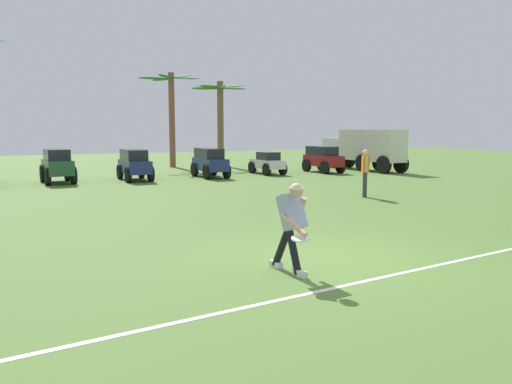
# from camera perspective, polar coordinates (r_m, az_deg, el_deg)

# --- Properties ---
(ground_plane) EXTENTS (80.00, 80.00, 0.00)m
(ground_plane) POSITION_cam_1_polar(r_m,az_deg,el_deg) (8.80, 8.72, -7.48)
(ground_plane) COLOR #537632
(field_line_paint) EXTENTS (27.50, 3.36, 0.01)m
(field_line_paint) POSITION_cam_1_polar(r_m,az_deg,el_deg) (7.81, 14.05, -9.48)
(field_line_paint) COLOR white
(field_line_paint) RESTS_ON ground_plane
(frisbee_thrower) EXTENTS (0.47, 1.13, 1.42)m
(frisbee_thrower) POSITION_cam_1_polar(r_m,az_deg,el_deg) (7.66, 4.08, -3.52)
(frisbee_thrower) COLOR black
(frisbee_thrower) RESTS_ON ground_plane
(frisbee_in_flight) EXTENTS (0.36, 0.36, 0.06)m
(frisbee_in_flight) POSITION_cam_1_polar(r_m,az_deg,el_deg) (7.20, 5.07, -5.31)
(frisbee_in_flight) COLOR white
(teammate_near_sideline) EXTENTS (0.34, 0.47, 1.56)m
(teammate_near_sideline) POSITION_cam_1_polar(r_m,az_deg,el_deg) (16.69, 12.38, 2.63)
(teammate_near_sideline) COLOR #33333D
(teammate_near_sideline) RESTS_ON ground_plane
(parked_car_slot_c) EXTENTS (1.33, 2.42, 1.40)m
(parked_car_slot_c) POSITION_cam_1_polar(r_m,az_deg,el_deg) (22.23, -21.76, 2.87)
(parked_car_slot_c) COLOR #235133
(parked_car_slot_c) RESTS_ON ground_plane
(parked_car_slot_d) EXTENTS (1.19, 2.42, 1.34)m
(parked_car_slot_d) POSITION_cam_1_polar(r_m,az_deg,el_deg) (22.39, -13.72, 3.15)
(parked_car_slot_d) COLOR navy
(parked_car_slot_d) RESTS_ON ground_plane
(parked_car_slot_e) EXTENTS (1.16, 2.41, 1.34)m
(parked_car_slot_e) POSITION_cam_1_polar(r_m,az_deg,el_deg) (23.24, -5.31, 3.47)
(parked_car_slot_e) COLOR navy
(parked_car_slot_e) RESTS_ON ground_plane
(parked_car_slot_f) EXTENTS (1.15, 2.23, 1.10)m
(parked_car_slot_f) POSITION_cam_1_polar(r_m,az_deg,el_deg) (24.74, 1.32, 3.36)
(parked_car_slot_f) COLOR silver
(parked_car_slot_f) RESTS_ON ground_plane
(parked_car_slot_g) EXTENTS (1.21, 2.43, 1.34)m
(parked_car_slot_g) POSITION_cam_1_polar(r_m,az_deg,el_deg) (26.03, 7.64, 3.83)
(parked_car_slot_g) COLOR maroon
(parked_car_slot_g) RESTS_ON ground_plane
(box_truck) EXTENTS (1.57, 5.94, 2.20)m
(box_truck) POSITION_cam_1_polar(r_m,az_deg,el_deg) (27.79, 12.27, 4.99)
(box_truck) COLOR silver
(box_truck) RESTS_ON ground_plane
(palm_tree_right_of_centre) EXTENTS (3.63, 3.58, 5.48)m
(palm_tree_right_of_centre) POSITION_cam_1_polar(r_m,az_deg,el_deg) (29.87, -9.64, 9.19)
(palm_tree_right_of_centre) COLOR brown
(palm_tree_right_of_centre) RESTS_ON ground_plane
(palm_tree_far_right) EXTENTS (3.27, 3.59, 5.07)m
(palm_tree_far_right) POSITION_cam_1_polar(r_m,az_deg,el_deg) (30.44, -4.09, 8.75)
(palm_tree_far_right) COLOR brown
(palm_tree_far_right) RESTS_ON ground_plane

